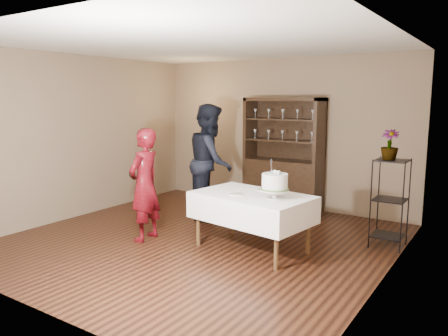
{
  "coord_description": "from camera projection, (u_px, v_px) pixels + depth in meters",
  "views": [
    {
      "loc": [
        3.55,
        -4.77,
        1.99
      ],
      "look_at": [
        0.35,
        0.1,
        1.05
      ],
      "focal_mm": 35.0,
      "sensor_mm": 36.0,
      "label": 1
    }
  ],
  "objects": [
    {
      "name": "floor",
      "position": [
        200.0,
        240.0,
        6.18
      ],
      "size": [
        5.0,
        5.0,
        0.0
      ],
      "primitive_type": "plane",
      "color": "black",
      "rests_on": "ground"
    },
    {
      "name": "ceiling",
      "position": [
        198.0,
        44.0,
        5.75
      ],
      "size": [
        5.0,
        5.0,
        0.0
      ],
      "primitive_type": "plane",
      "rotation": [
        3.14,
        0.0,
        0.0
      ],
      "color": "silver",
      "rests_on": "back_wall"
    },
    {
      "name": "back_wall",
      "position": [
        280.0,
        133.0,
        8.03
      ],
      "size": [
        5.0,
        0.02,
        2.7
      ],
      "primitive_type": "cube",
      "color": "#74664B",
      "rests_on": "floor"
    },
    {
      "name": "wall_left",
      "position": [
        79.0,
        137.0,
        7.32
      ],
      "size": [
        0.02,
        5.0,
        2.7
      ],
      "primitive_type": "cube",
      "color": "#74664B",
      "rests_on": "floor"
    },
    {
      "name": "wall_right",
      "position": [
        389.0,
        159.0,
        4.61
      ],
      "size": [
        0.02,
        5.0,
        2.7
      ],
      "primitive_type": "cube",
      "color": "#74664B",
      "rests_on": "floor"
    },
    {
      "name": "china_hutch",
      "position": [
        283.0,
        173.0,
        7.82
      ],
      "size": [
        1.4,
        0.48,
        2.0
      ],
      "color": "black",
      "rests_on": "floor"
    },
    {
      "name": "plant_etagere",
      "position": [
        390.0,
        199.0,
        5.83
      ],
      "size": [
        0.42,
        0.42,
        1.2
      ],
      "color": "black",
      "rests_on": "floor"
    },
    {
      "name": "cake_table",
      "position": [
        252.0,
        207.0,
        5.71
      ],
      "size": [
        1.63,
        1.14,
        0.75
      ],
      "rotation": [
        0.0,
        0.0,
        -0.15
      ],
      "color": "white",
      "rests_on": "floor"
    },
    {
      "name": "woman",
      "position": [
        145.0,
        185.0,
        6.1
      ],
      "size": [
        0.44,
        0.61,
        1.58
      ],
      "primitive_type": "imported",
      "rotation": [
        0.0,
        0.0,
        -1.47
      ],
      "color": "#3D0705",
      "rests_on": "floor"
    },
    {
      "name": "man",
      "position": [
        211.0,
        161.0,
        7.25
      ],
      "size": [
        1.07,
        1.15,
        1.9
      ],
      "primitive_type": "imported",
      "rotation": [
        0.0,
        0.0,
        2.06
      ],
      "color": "black",
      "rests_on": "floor"
    },
    {
      "name": "cake",
      "position": [
        275.0,
        183.0,
        5.4
      ],
      "size": [
        0.4,
        0.4,
        0.5
      ],
      "rotation": [
        0.0,
        0.0,
        -0.3
      ],
      "color": "silver",
      "rests_on": "cake_table"
    },
    {
      "name": "plate_near",
      "position": [
        237.0,
        194.0,
        5.64
      ],
      "size": [
        0.22,
        0.22,
        0.01
      ],
      "primitive_type": "cylinder",
      "rotation": [
        0.0,
        0.0,
        -0.18
      ],
      "color": "silver",
      "rests_on": "cake_table"
    },
    {
      "name": "plate_far",
      "position": [
        263.0,
        190.0,
        5.9
      ],
      "size": [
        0.22,
        0.22,
        0.01
      ],
      "primitive_type": "cylinder",
      "rotation": [
        0.0,
        0.0,
        0.29
      ],
      "color": "silver",
      "rests_on": "cake_table"
    },
    {
      "name": "potted_plant",
      "position": [
        390.0,
        145.0,
        5.69
      ],
      "size": [
        0.25,
        0.25,
        0.4
      ],
      "primitive_type": "imported",
      "rotation": [
        0.0,
        0.0,
        0.11
      ],
      "color": "#436530",
      "rests_on": "plant_etagere"
    }
  ]
}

